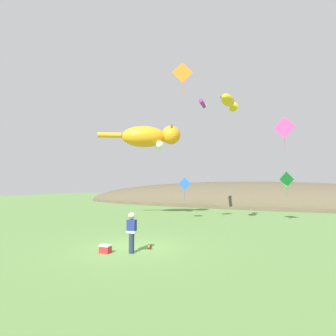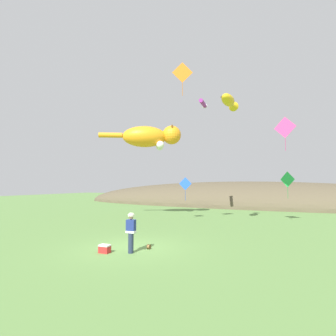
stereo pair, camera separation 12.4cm
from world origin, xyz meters
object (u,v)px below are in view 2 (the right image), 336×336
festival_attendant (131,231)px  kite_diamond_orange (182,73)px  kite_spool (149,247)px  kite_diamond_blue (185,184)px  kite_diamond_green (287,180)px  picnic_cooler (105,249)px  kite_fish_windsock (229,101)px  kite_diamond_pink (285,128)px  kite_tube_streamer (203,103)px  kite_giant_cat (150,137)px

festival_attendant → kite_diamond_orange: bearing=90.5°
kite_spool → kite_diamond_blue: 10.76m
kite_diamond_green → kite_diamond_blue: bearing=-162.1°
picnic_cooler → kite_diamond_green: size_ratio=0.23×
kite_fish_windsock → kite_diamond_pink: 4.30m
picnic_cooler → kite_diamond_blue: bearing=94.4°
kite_diamond_orange → kite_diamond_blue: bearing=110.9°
kite_diamond_orange → kite_diamond_pink: (6.12, 3.90, -3.60)m
picnic_cooler → kite_diamond_blue: kite_diamond_blue is taller
picnic_cooler → kite_diamond_blue: size_ratio=0.25×
kite_tube_streamer → kite_fish_windsock: bearing=-50.0°
kite_diamond_orange → kite_tube_streamer: bearing=96.4°
festival_attendant → kite_tube_streamer: size_ratio=0.94×
festival_attendant → kite_spool: bearing=68.6°
kite_giant_cat → picnic_cooler: bearing=-69.1°
kite_spool → kite_diamond_orange: (-0.43, 5.09, 10.52)m
kite_diamond_pink → kite_diamond_orange: bearing=-147.5°
kite_fish_windsock → kite_tube_streamer: size_ratio=1.48×
kite_fish_windsock → kite_diamond_blue: (-4.47, 2.48, -5.92)m
festival_attendant → picnic_cooler: bearing=-155.2°
kite_tube_streamer → kite_diamond_orange: bearing=-83.6°
kite_fish_windsock → kite_diamond_pink: bearing=21.3°
kite_giant_cat → kite_diamond_green: size_ratio=3.09×
kite_giant_cat → kite_diamond_green: (11.54, 2.46, -4.06)m
festival_attendant → kite_diamond_orange: (-0.05, 6.04, 9.67)m
festival_attendant → picnic_cooler: size_ratio=3.51×
festival_attendant → kite_diamond_blue: kite_diamond_blue is taller
kite_diamond_orange → kite_diamond_pink: size_ratio=0.96×
kite_spool → kite_diamond_green: bearing=66.0°
kite_spool → picnic_cooler: 2.05m
kite_spool → kite_diamond_orange: 11.69m
kite_giant_cat → kite_diamond_pink: 11.66m
kite_spool → kite_fish_windsock: kite_fish_windsock is taller
picnic_cooler → kite_tube_streamer: 16.51m
kite_fish_windsock → kite_diamond_green: (3.50, 5.05, -5.57)m
festival_attendant → kite_tube_streamer: bearing=93.6°
kite_giant_cat → kite_diamond_green: bearing=12.0°
picnic_cooler → kite_fish_windsock: size_ratio=0.18×
kite_spool → kite_tube_streamer: bearing=95.7°
kite_spool → kite_giant_cat: bearing=120.1°
festival_attendant → kite_diamond_blue: (-1.96, 11.03, 2.13)m
festival_attendant → kite_diamond_pink: kite_diamond_pink is taller
kite_diamond_orange → picnic_cooler: bearing=-98.8°
kite_diamond_pink → kite_diamond_blue: size_ratio=1.19×
kite_giant_cat → kite_diamond_pink: size_ratio=2.83×
kite_diamond_orange → kite_diamond_pink: kite_diamond_orange is taller
kite_diamond_green → kite_diamond_pink: bearing=-89.1°
kite_fish_windsock → kite_diamond_green: bearing=55.2°
kite_giant_cat → kite_fish_windsock: (8.03, -2.59, 1.51)m
kite_giant_cat → kite_fish_windsock: size_ratio=2.45×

